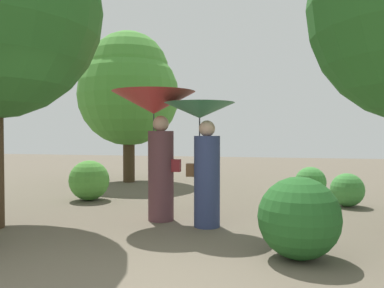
{
  "coord_description": "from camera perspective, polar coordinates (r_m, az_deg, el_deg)",
  "views": [
    {
      "loc": [
        1.5,
        -3.19,
        1.42
      ],
      "look_at": [
        0.0,
        3.34,
        1.24
      ],
      "focal_mm": 36.22,
      "sensor_mm": 36.0,
      "label": 1
    }
  ],
  "objects": [
    {
      "name": "bush_far_side",
      "position": [
        8.54,
        -14.9,
        -5.19
      ],
      "size": [
        0.85,
        0.85,
        0.85
      ],
      "primitive_type": "sphere",
      "color": "#4C9338",
      "rests_on": "ground"
    },
    {
      "name": "bush_path_right",
      "position": [
        8.98,
        17.05,
        -5.41
      ],
      "size": [
        0.68,
        0.68,
        0.68
      ],
      "primitive_type": "sphere",
      "color": "#428C3D",
      "rests_on": "ground"
    },
    {
      "name": "person_left",
      "position": [
        6.36,
        -5.35,
        3.13
      ],
      "size": [
        1.37,
        1.37,
        2.11
      ],
      "rotation": [
        0.0,
        0.0,
        1.46
      ],
      "color": "#563338",
      "rests_on": "ground"
    },
    {
      "name": "tree_near_left",
      "position": [
        11.52,
        -9.32,
        8.17
      ],
      "size": [
        2.92,
        2.92,
        4.38
      ],
      "color": "#42301E",
      "rests_on": "ground"
    },
    {
      "name": "bush_behind_bench",
      "position": [
        8.15,
        21.9,
        -6.29
      ],
      "size": [
        0.65,
        0.65,
        0.65
      ],
      "primitive_type": "sphere",
      "color": "#428C3D",
      "rests_on": "ground"
    },
    {
      "name": "person_right",
      "position": [
        5.89,
        1.61,
        0.39
      ],
      "size": [
        1.08,
        1.08,
        1.89
      ],
      "rotation": [
        0.0,
        0.0,
        1.46
      ],
      "color": "navy",
      "rests_on": "ground"
    },
    {
      "name": "bush_path_left",
      "position": [
        4.61,
        15.49,
        -10.44
      ],
      "size": [
        0.93,
        0.93,
        0.93
      ],
      "primitive_type": "sphere",
      "color": "#235B23",
      "rests_on": "ground"
    }
  ]
}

